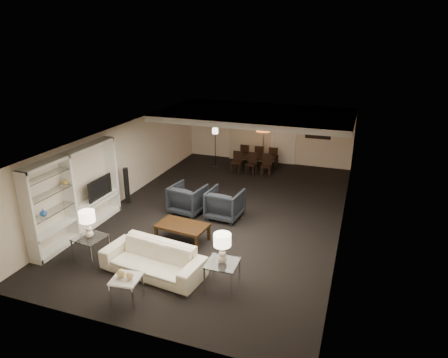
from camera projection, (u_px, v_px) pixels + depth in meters
name	position (u px, v px, depth m)	size (l,w,h in m)	color
floor	(224.00, 212.00, 12.39)	(11.00, 11.00, 0.00)	black
ceiling	(224.00, 134.00, 11.52)	(7.00, 11.00, 0.02)	silver
wall_back	(267.00, 133.00, 16.82)	(7.00, 0.02, 2.50)	beige
wall_front	(121.00, 272.00, 7.09)	(7.00, 0.02, 2.50)	beige
wall_left	(123.00, 162.00, 13.05)	(0.02, 11.00, 2.50)	beige
wall_right	(345.00, 189.00, 10.86)	(0.02, 11.00, 2.50)	beige
ceiling_soffit	(256.00, 115.00, 14.65)	(7.00, 4.00, 0.20)	silver
curtains	(246.00, 133.00, 17.05)	(1.50, 0.12, 2.40)	beige
door	(283.00, 139.00, 16.64)	(0.90, 0.05, 2.10)	silver
painting	(318.00, 130.00, 16.02)	(0.95, 0.04, 0.65)	#142D38
media_unit	(76.00, 194.00, 10.72)	(0.38, 3.40, 2.35)	white
pendant_light	(263.00, 128.00, 14.72)	(0.52, 0.52, 0.24)	#D8591E
sofa	(153.00, 259.00, 9.17)	(2.42, 0.95, 0.71)	beige
coffee_table	(183.00, 233.00, 10.63)	(1.33, 0.77, 0.48)	#311B0D
armchair_left	(188.00, 199.00, 12.24)	(0.96, 0.99, 0.90)	black
armchair_right	(225.00, 204.00, 11.87)	(0.96, 0.99, 0.90)	black
side_table_left	(91.00, 248.00, 9.72)	(0.66, 0.66, 0.62)	silver
side_table_right	(222.00, 275.00, 8.66)	(0.66, 0.66, 0.62)	white
table_lamp_left	(88.00, 224.00, 9.49)	(0.38, 0.38, 0.69)	silver
table_lamp_right	(222.00, 249.00, 8.43)	(0.38, 0.38, 0.69)	beige
marble_table	(127.00, 289.00, 8.23)	(0.55, 0.55, 0.55)	silver
gold_gourd_a	(121.00, 273.00, 8.13)	(0.18, 0.18, 0.18)	#D8BB72
gold_gourd_b	(130.00, 276.00, 8.07)	(0.15, 0.15, 0.15)	#F1BB80
television	(97.00, 187.00, 11.51)	(0.14, 1.03, 0.59)	black
vase_blue	(43.00, 212.00, 9.66)	(0.18, 0.18, 0.19)	#2857AD
vase_amber	(65.00, 182.00, 10.26)	(0.15, 0.15, 0.15)	gold
floor_speaker	(127.00, 186.00, 12.85)	(0.13, 0.13, 1.21)	black
dining_table	(255.00, 162.00, 16.17)	(1.61, 0.90, 0.57)	black
chair_nl	(236.00, 162.00, 15.73)	(0.39, 0.39, 0.84)	black
chair_nm	(251.00, 164.00, 15.55)	(0.39, 0.39, 0.84)	black
chair_nr	(266.00, 166.00, 15.36)	(0.39, 0.39, 0.84)	black
chair_fl	(246.00, 153.00, 16.88)	(0.39, 0.39, 0.84)	black
chair_fm	(260.00, 155.00, 16.70)	(0.39, 0.39, 0.84)	black
chair_fr	(274.00, 156.00, 16.51)	(0.39, 0.39, 0.84)	black
floor_lamp	(215.00, 148.00, 16.21)	(0.24, 0.24, 1.64)	black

